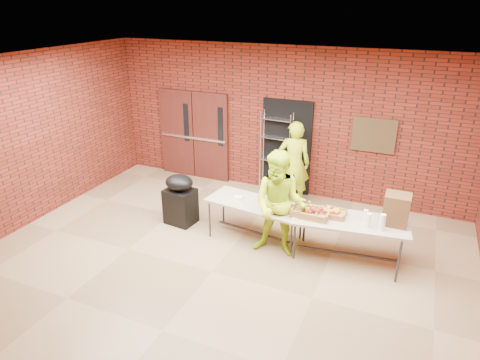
% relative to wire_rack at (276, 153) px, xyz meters
% --- Properties ---
extents(room, '(8.08, 7.08, 3.28)m').
position_rel_wire_rack_xyz_m(room, '(0.09, -3.32, 0.67)').
color(room, olive).
rests_on(room, ground).
extents(double_doors, '(1.78, 0.12, 2.10)m').
position_rel_wire_rack_xyz_m(double_doors, '(-2.10, 0.12, 0.13)').
color(double_doors, '#411A12').
rests_on(double_doors, room).
extents(dark_doorway, '(1.10, 0.06, 2.10)m').
position_rel_wire_rack_xyz_m(dark_doorway, '(0.19, 0.14, 0.12)').
color(dark_doorway, black).
rests_on(dark_doorway, room).
extents(bronze_plaque, '(0.85, 0.04, 0.70)m').
position_rel_wire_rack_xyz_m(bronze_plaque, '(1.99, 0.13, 0.62)').
color(bronze_plaque, '#3A2A17').
rests_on(bronze_plaque, room).
extents(wire_rack, '(0.69, 0.27, 1.85)m').
position_rel_wire_rack_xyz_m(wire_rack, '(0.00, 0.00, 0.00)').
color(wire_rack, silver).
rests_on(wire_rack, room).
extents(table_left, '(1.82, 0.94, 0.72)m').
position_rel_wire_rack_xyz_m(table_left, '(0.33, -2.05, -0.27)').
color(table_left, tan).
rests_on(table_left, room).
extents(table_right, '(1.93, 1.00, 0.76)m').
position_rel_wire_rack_xyz_m(table_right, '(2.01, -2.12, -0.23)').
color(table_right, tan).
rests_on(table_right, room).
extents(basket_bananas, '(0.44, 0.34, 0.14)m').
position_rel_wire_rack_xyz_m(basket_bananas, '(1.29, -2.22, -0.11)').
color(basket_bananas, olive).
rests_on(basket_bananas, table_right).
extents(basket_oranges, '(0.41, 0.32, 0.13)m').
position_rel_wire_rack_xyz_m(basket_oranges, '(1.72, -2.09, -0.11)').
color(basket_oranges, olive).
rests_on(basket_oranges, table_right).
extents(basket_apples, '(0.47, 0.37, 0.15)m').
position_rel_wire_rack_xyz_m(basket_apples, '(1.45, -2.24, -0.10)').
color(basket_apples, olive).
rests_on(basket_apples, table_right).
extents(muffin_tray, '(0.36, 0.36, 0.09)m').
position_rel_wire_rack_xyz_m(muffin_tray, '(0.98, -2.07, -0.17)').
color(muffin_tray, '#124414').
rests_on(muffin_tray, table_left).
extents(napkin_box, '(0.16, 0.11, 0.05)m').
position_rel_wire_rack_xyz_m(napkin_box, '(-0.01, -2.04, -0.18)').
color(napkin_box, white).
rests_on(napkin_box, table_left).
extents(coffee_dispenser, '(0.39, 0.35, 0.51)m').
position_rel_wire_rack_xyz_m(coffee_dispenser, '(2.67, -1.96, 0.09)').
color(coffee_dispenser, '#51351B').
rests_on(coffee_dispenser, table_right).
extents(cup_stack_front, '(0.08, 0.08, 0.24)m').
position_rel_wire_rack_xyz_m(cup_stack_front, '(2.30, -2.25, -0.05)').
color(cup_stack_front, white).
rests_on(cup_stack_front, table_right).
extents(cup_stack_mid, '(0.09, 0.09, 0.27)m').
position_rel_wire_rack_xyz_m(cup_stack_mid, '(2.51, -2.25, -0.03)').
color(cup_stack_mid, white).
rests_on(cup_stack_mid, table_right).
extents(cup_stack_back, '(0.07, 0.07, 0.21)m').
position_rel_wire_rack_xyz_m(cup_stack_back, '(2.23, -2.10, -0.06)').
color(cup_stack_back, white).
rests_on(cup_stack_back, table_right).
extents(covered_grill, '(0.60, 0.52, 1.00)m').
position_rel_wire_rack_xyz_m(covered_grill, '(-1.21, -2.08, -0.42)').
color(covered_grill, black).
rests_on(covered_grill, room).
extents(volunteer_woman, '(0.75, 0.60, 1.81)m').
position_rel_wire_rack_xyz_m(volunteer_woman, '(0.53, -0.38, -0.02)').
color(volunteer_woman, '#BAE219').
rests_on(volunteer_woman, room).
extents(volunteer_man, '(0.94, 0.75, 1.85)m').
position_rel_wire_rack_xyz_m(volunteer_man, '(0.88, -2.36, -0.00)').
color(volunteer_man, '#BAE219').
rests_on(volunteer_man, room).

